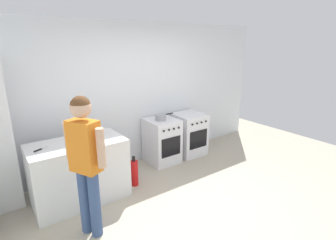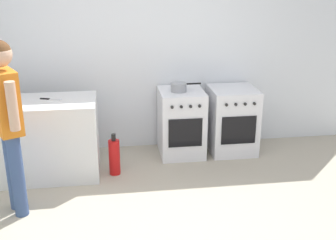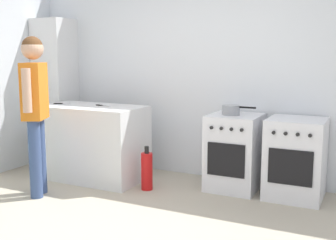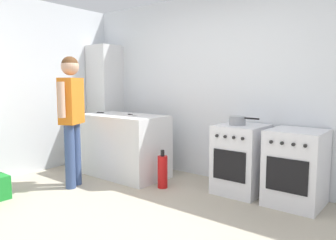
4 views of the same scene
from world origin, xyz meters
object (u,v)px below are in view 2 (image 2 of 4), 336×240
object	(u,v)px
oven_left	(181,122)
fire_extinguisher	(114,157)
pot	(179,87)
oven_right	(232,120)
knife_utility	(50,99)
person	(7,113)

from	to	relation	value
oven_left	fire_extinguisher	xyz separation A→B (m)	(-0.87, -0.48, -0.21)
pot	fire_extinguisher	size ratio (longest dim) A/B	0.76
oven_right	fire_extinguisher	size ratio (longest dim) A/B	1.70
oven_left	fire_extinguisher	size ratio (longest dim) A/B	1.70
oven_left	fire_extinguisher	distance (m)	1.01
oven_left	knife_utility	bearing A→B (deg)	-167.89
knife_utility	pot	bearing A→B (deg)	11.29
pot	person	world-z (taller)	person
oven_left	fire_extinguisher	bearing A→B (deg)	-151.22
oven_left	knife_utility	xyz separation A→B (m)	(-1.56, -0.33, 0.48)
knife_utility	fire_extinguisher	distance (m)	0.98
oven_right	person	bearing A→B (deg)	-154.98
oven_left	pot	world-z (taller)	pot
fire_extinguisher	pot	bearing A→B (deg)	28.30
oven_left	person	xyz separation A→B (m)	(-1.83, -1.17, 0.60)
person	fire_extinguisher	distance (m)	1.43
pot	knife_utility	size ratio (longest dim) A/B	1.53
oven_left	knife_utility	size ratio (longest dim) A/B	3.43
oven_right	knife_utility	size ratio (longest dim) A/B	3.43
pot	knife_utility	distance (m)	1.55
pot	knife_utility	xyz separation A→B (m)	(-1.52, -0.30, -0.00)
knife_utility	person	world-z (taller)	person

